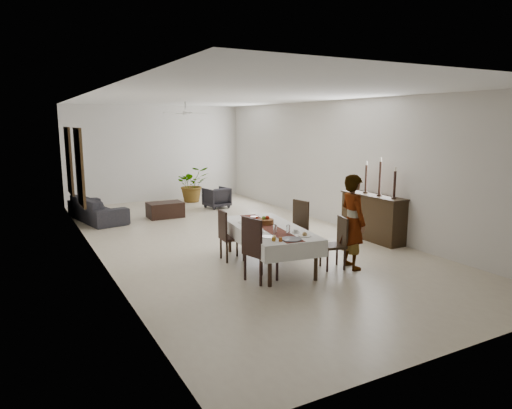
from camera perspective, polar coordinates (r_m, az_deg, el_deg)
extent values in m
cube|color=beige|center=(10.57, -2.87, -4.28)|extent=(6.00, 12.00, 0.00)
cube|color=white|center=(10.25, -3.03, 13.31)|extent=(6.00, 12.00, 0.02)
cube|color=silver|center=(15.90, -12.34, 6.24)|extent=(6.00, 0.02, 3.20)
cube|color=silver|center=(5.56, 24.70, -1.60)|extent=(6.00, 0.02, 3.20)
cube|color=silver|center=(9.41, -19.71, 3.24)|extent=(0.02, 12.00, 3.20)
cube|color=silver|center=(11.88, 10.28, 5.02)|extent=(0.02, 12.00, 3.20)
cube|color=black|center=(8.51, 1.59, -3.06)|extent=(1.26, 2.40, 0.05)
cylinder|color=black|center=(7.48, 1.74, -7.80)|extent=(0.08, 0.08, 0.67)
cylinder|color=black|center=(7.82, 7.50, -7.07)|extent=(0.08, 0.08, 0.67)
cylinder|color=black|center=(9.45, -3.30, -3.95)|extent=(0.08, 0.08, 0.67)
cylinder|color=black|center=(9.73, 1.45, -3.53)|extent=(0.08, 0.08, 0.67)
cube|color=silver|center=(8.50, 1.59, -2.87)|extent=(1.45, 2.60, 0.01)
cube|color=white|center=(8.34, -1.99, -4.10)|extent=(0.34, 2.45, 0.29)
cube|color=white|center=(8.75, 4.98, -3.45)|extent=(0.34, 2.45, 0.29)
cube|color=silver|center=(7.45, 5.17, -5.91)|extent=(1.12, 0.16, 0.29)
cube|color=white|center=(9.65, -1.17, -2.12)|extent=(1.12, 0.16, 0.29)
cube|color=maroon|center=(8.50, 1.59, -2.82)|extent=(0.66, 2.41, 0.00)
cylinder|color=maroon|center=(8.52, -0.26, -2.13)|extent=(0.16, 0.16, 0.19)
torus|color=maroon|center=(8.50, -0.78, -2.17)|extent=(0.12, 0.03, 0.11)
cylinder|color=white|center=(7.97, 4.04, -3.14)|extent=(0.07, 0.07, 0.16)
cylinder|color=white|center=(7.97, 2.38, -3.12)|extent=(0.07, 0.07, 0.16)
cylinder|color=silver|center=(8.09, 5.01, -3.32)|extent=(0.09, 0.09, 0.06)
cylinder|color=silver|center=(8.10, 5.01, -3.48)|extent=(0.14, 0.14, 0.01)
cylinder|color=white|center=(8.09, 0.60, -3.30)|extent=(0.09, 0.09, 0.06)
cylinder|color=white|center=(8.09, 0.60, -3.46)|extent=(0.14, 0.14, 0.01)
cylinder|color=white|center=(7.86, 6.10, -3.91)|extent=(0.23, 0.23, 0.01)
sphere|color=tan|center=(7.86, 6.10, -3.73)|extent=(0.09, 0.09, 0.09)
cylinder|color=white|center=(7.75, 1.62, -4.07)|extent=(0.23, 0.23, 0.01)
cylinder|color=white|center=(8.87, -1.53, -2.22)|extent=(0.23, 0.23, 0.01)
cylinder|color=#3A3A3E|center=(7.60, 4.45, -4.36)|extent=(0.34, 0.34, 0.02)
cylinder|color=#8C4314|center=(7.49, 3.08, -4.37)|extent=(0.06, 0.06, 0.07)
cylinder|color=#986516|center=(7.50, 2.23, -4.33)|extent=(0.06, 0.06, 0.07)
cylinder|color=brown|center=(7.60, 2.29, -4.13)|extent=(0.06, 0.06, 0.07)
cylinder|color=brown|center=(8.72, 1.29, -2.17)|extent=(0.29, 0.29, 0.10)
sphere|color=#A22310|center=(8.73, 1.42, -1.67)|extent=(0.09, 0.09, 0.09)
sphere|color=#548D2A|center=(8.72, 0.99, -1.69)|extent=(0.08, 0.08, 0.08)
cube|color=black|center=(8.48, 9.56, -5.13)|extent=(0.49, 0.49, 0.05)
cylinder|color=black|center=(8.46, 10.99, -6.79)|extent=(0.05, 0.05, 0.40)
cylinder|color=black|center=(8.75, 10.08, -6.18)|extent=(0.05, 0.05, 0.40)
cylinder|color=black|center=(8.33, 8.92, -6.99)|extent=(0.05, 0.05, 0.40)
cylinder|color=black|center=(8.62, 8.06, -6.37)|extent=(0.05, 0.05, 0.40)
cube|color=black|center=(8.48, 10.75, -3.24)|extent=(0.14, 0.40, 0.51)
cube|color=black|center=(9.53, 4.75, -3.07)|extent=(0.52, 0.52, 0.05)
cylinder|color=black|center=(9.59, 6.26, -4.50)|extent=(0.05, 0.05, 0.44)
cylinder|color=black|center=(9.83, 4.73, -4.11)|extent=(0.05, 0.05, 0.44)
cylinder|color=black|center=(9.34, 4.73, -4.88)|extent=(0.05, 0.05, 0.44)
cylinder|color=black|center=(9.59, 3.20, -4.46)|extent=(0.05, 0.05, 0.44)
cube|color=black|center=(9.60, 5.62, -1.14)|extent=(0.13, 0.44, 0.56)
cube|color=black|center=(7.72, 0.64, -6.01)|extent=(0.57, 0.57, 0.05)
cylinder|color=black|center=(7.80, -1.37, -7.81)|extent=(0.06, 0.06, 0.46)
cylinder|color=black|center=(7.53, 0.57, -8.48)|extent=(0.06, 0.06, 0.46)
cylinder|color=black|center=(8.05, 0.70, -7.24)|extent=(0.06, 0.06, 0.46)
cylinder|color=black|center=(7.79, 2.66, -7.86)|extent=(0.06, 0.06, 0.46)
cube|color=black|center=(7.49, -0.54, -3.97)|extent=(0.16, 0.47, 0.60)
cube|color=black|center=(8.88, -3.02, -4.19)|extent=(0.45, 0.45, 0.05)
cylinder|color=black|center=(9.04, -4.41, -5.47)|extent=(0.04, 0.04, 0.41)
cylinder|color=black|center=(8.73, -3.65, -6.03)|extent=(0.04, 0.04, 0.41)
cylinder|color=black|center=(9.16, -2.39, -5.24)|extent=(0.04, 0.04, 0.41)
cylinder|color=black|center=(8.85, -1.56, -5.78)|extent=(0.04, 0.04, 0.41)
cube|color=black|center=(8.75, -4.20, -2.50)|extent=(0.07, 0.42, 0.53)
imported|color=gray|center=(8.47, 12.02, -2.13)|extent=(0.49, 0.68, 1.74)
cube|color=black|center=(10.73, 14.38, -1.63)|extent=(0.45, 1.67, 1.00)
cube|color=black|center=(10.63, 14.51, 1.11)|extent=(0.49, 1.74, 0.03)
cylinder|color=black|center=(10.19, 16.85, 0.80)|extent=(0.11, 0.11, 0.03)
cylinder|color=black|center=(10.15, 16.94, 2.44)|extent=(0.06, 0.06, 0.56)
cylinder|color=white|center=(10.12, 17.03, 4.26)|extent=(0.04, 0.04, 0.09)
cylinder|color=black|center=(10.51, 15.13, 1.16)|extent=(0.11, 0.11, 0.03)
cylinder|color=black|center=(10.46, 15.23, 3.21)|extent=(0.06, 0.06, 0.73)
cylinder|color=white|center=(10.42, 15.33, 5.43)|extent=(0.04, 0.04, 0.09)
cylinder|color=black|center=(10.83, 13.52, 1.49)|extent=(0.11, 0.11, 0.03)
cylinder|color=black|center=(10.79, 13.59, 3.19)|extent=(0.06, 0.06, 0.61)
cylinder|color=beige|center=(10.75, 13.67, 5.05)|extent=(0.04, 0.04, 0.09)
imported|color=#27252A|center=(13.16, -19.22, -0.48)|extent=(1.30, 2.38, 0.66)
imported|color=#252227|center=(14.35, -4.95, 0.88)|extent=(0.79, 0.81, 0.64)
cube|color=black|center=(13.11, -11.28, -0.65)|extent=(0.96, 0.64, 0.43)
imported|color=#224F1F|center=(15.49, -7.95, 2.54)|extent=(1.14, 1.01, 1.19)
cube|color=black|center=(11.58, -21.21, 4.36)|extent=(0.06, 1.05, 1.85)
cube|color=silver|center=(11.59, -21.03, 4.37)|extent=(0.01, 0.90, 1.70)
cube|color=black|center=(13.66, -22.35, 5.08)|extent=(0.06, 1.05, 1.85)
cube|color=white|center=(13.67, -22.21, 5.09)|extent=(0.01, 0.90, 1.70)
cylinder|color=silver|center=(13.02, -8.83, 12.12)|extent=(0.04, 0.04, 0.20)
cylinder|color=white|center=(13.01, -8.80, 11.24)|extent=(0.16, 0.16, 0.08)
cube|color=white|center=(13.34, -9.32, 11.20)|extent=(0.10, 0.55, 0.01)
cube|color=silver|center=(12.68, -8.26, 11.28)|extent=(0.10, 0.55, 0.01)
cube|color=silver|center=(13.13, -7.34, 11.26)|extent=(0.55, 0.10, 0.01)
cube|color=white|center=(12.90, -10.30, 11.20)|extent=(0.55, 0.10, 0.01)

